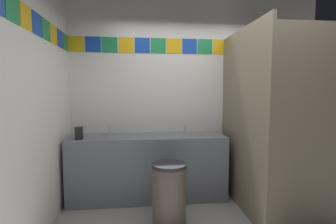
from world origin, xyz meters
TOP-DOWN VIEW (x-y plane):
  - wall_back at (0.00, 1.45)m, footprint 3.70×0.09m
  - wall_side at (-1.89, -0.00)m, footprint 0.09×2.82m
  - vanity_counter at (-0.74, 1.12)m, footprint 2.11×0.57m
  - faucet_left at (-1.27, 1.21)m, footprint 0.04×0.10m
  - faucet_right at (-0.21, 1.21)m, footprint 0.04×0.10m
  - soap_dispenser at (-1.62, 0.96)m, footprint 0.09×0.09m
  - stall_divider at (0.59, 0.45)m, footprint 0.92×1.40m
  - toilet at (0.97, 1.04)m, footprint 0.39×0.49m
  - trash_bin at (-0.53, 0.42)m, footprint 0.39×0.39m

SIDE VIEW (x-z plane):
  - toilet at x=0.97m, z-range -0.07..0.67m
  - trash_bin at x=-0.53m, z-range 0.00..0.69m
  - vanity_counter at x=-0.74m, z-range 0.01..0.89m
  - faucet_left at x=-1.27m, z-range 0.86..1.00m
  - faucet_right at x=-0.21m, z-range 0.86..1.00m
  - soap_dispenser at x=-1.62m, z-range 0.88..1.04m
  - stall_divider at x=0.59m, z-range 0.00..2.26m
  - wall_side at x=-1.89m, z-range 0.00..2.90m
  - wall_back at x=0.00m, z-range 0.00..2.90m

